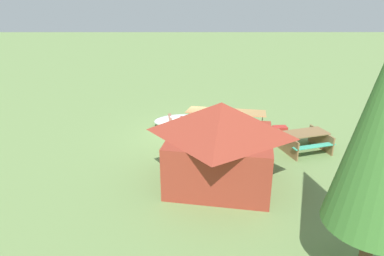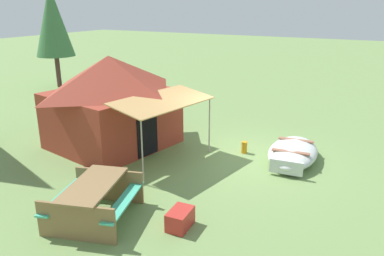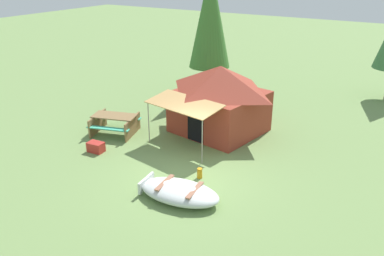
% 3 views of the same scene
% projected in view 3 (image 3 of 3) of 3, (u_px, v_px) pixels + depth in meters
% --- Properties ---
extents(ground_plane, '(80.00, 80.00, 0.00)m').
position_uv_depth(ground_plane, '(188.00, 175.00, 12.94)').
color(ground_plane, '#6E8D4E').
extents(beached_rowboat, '(2.56, 1.53, 0.47)m').
position_uv_depth(beached_rowboat, '(179.00, 192.00, 11.55)').
color(beached_rowboat, silver).
rests_on(beached_rowboat, ground_plane).
extents(canvas_cabin_tent, '(3.89, 4.80, 2.70)m').
position_uv_depth(canvas_cabin_tent, '(220.00, 98.00, 15.78)').
color(canvas_cabin_tent, '#973525').
rests_on(canvas_cabin_tent, ground_plane).
extents(picnic_table, '(2.08, 1.95, 0.77)m').
position_uv_depth(picnic_table, '(115.00, 122.00, 15.91)').
color(picnic_table, olive).
rests_on(picnic_table, ground_plane).
extents(cooler_box, '(0.61, 0.43, 0.36)m').
position_uv_depth(cooler_box, '(96.00, 147.00, 14.46)').
color(cooler_box, red).
rests_on(cooler_box, ground_plane).
extents(fuel_can, '(0.23, 0.23, 0.34)m').
position_uv_depth(fuel_can, '(200.00, 173.00, 12.70)').
color(fuel_can, orange).
rests_on(fuel_can, ground_plane).
extents(pine_tree_back_right, '(2.06, 2.06, 6.40)m').
position_uv_depth(pine_tree_back_right, '(210.00, 17.00, 19.41)').
color(pine_tree_back_right, '#503525').
rests_on(pine_tree_back_right, ground_plane).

